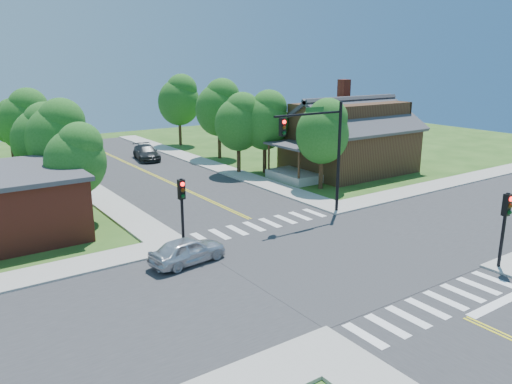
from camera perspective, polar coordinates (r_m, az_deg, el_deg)
ground at (r=25.93m, az=8.72°, el=-7.41°), size 100.00×100.00×0.00m
road_ns at (r=25.93m, az=8.72°, el=-7.37°), size 10.00×90.00×0.04m
road_ew at (r=25.92m, az=8.72°, el=-7.36°), size 90.00×10.00×0.04m
intersection_patch at (r=25.93m, az=8.72°, el=-7.41°), size 10.20×10.20×0.06m
sidewalk_ne at (r=47.39m, az=9.60°, el=2.93°), size 40.00×40.00×0.14m
crosswalk_north at (r=30.40m, az=0.70°, el=-3.74°), size 8.85×2.00×0.01m
crosswalk_south at (r=22.28m, az=19.94°, el=-11.97°), size 8.85×2.00×0.01m
centerline at (r=25.92m, az=8.73°, el=-7.32°), size 0.30×90.00×0.01m
stop_bar at (r=23.62m, az=26.35°, el=-11.22°), size 4.60×0.45×0.09m
signal_mast_ne at (r=31.16m, az=7.29°, el=5.72°), size 5.30×0.42×7.20m
signal_pole_se at (r=26.14m, az=26.63°, el=-2.51°), size 0.34×0.42×3.80m
signal_pole_nw at (r=26.37m, az=-8.46°, el=-0.90°), size 0.34×0.42×3.80m
house_ne at (r=45.22m, az=10.53°, el=6.51°), size 13.05×8.80×7.11m
tree_e_a at (r=38.38m, az=7.75°, el=7.04°), size 4.12×3.91×7.00m
tree_e_b at (r=43.64m, az=1.15°, el=8.36°), size 4.28×4.06×7.27m
tree_e_c at (r=50.38m, az=-4.17°, el=9.75°), size 4.70×4.46×7.98m
tree_e_d at (r=58.66m, az=-8.72°, el=10.48°), size 4.81×4.57×8.17m
tree_w_a at (r=31.84m, az=-19.80°, el=3.72°), size 3.66×3.48×6.22m
tree_w_b at (r=37.87m, az=-23.16°, el=5.85°), size 4.11×3.90×6.98m
tree_w_c at (r=46.56m, az=-24.77°, el=7.61°), size 4.42×4.20×7.51m
tree_w_d at (r=54.70m, az=-26.32°, el=7.38°), size 3.60×3.42×6.12m
tree_house at (r=43.44m, az=-1.89°, el=8.16°), size 4.17×3.96×7.09m
tree_bldg at (r=36.69m, az=-21.62°, el=6.07°), size 4.29×4.08×7.30m
car_silver at (r=24.90m, az=-7.82°, el=-6.69°), size 2.54×4.30×1.33m
car_dgrey at (r=50.98m, az=-12.42°, el=4.38°), size 3.73×5.63×1.43m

